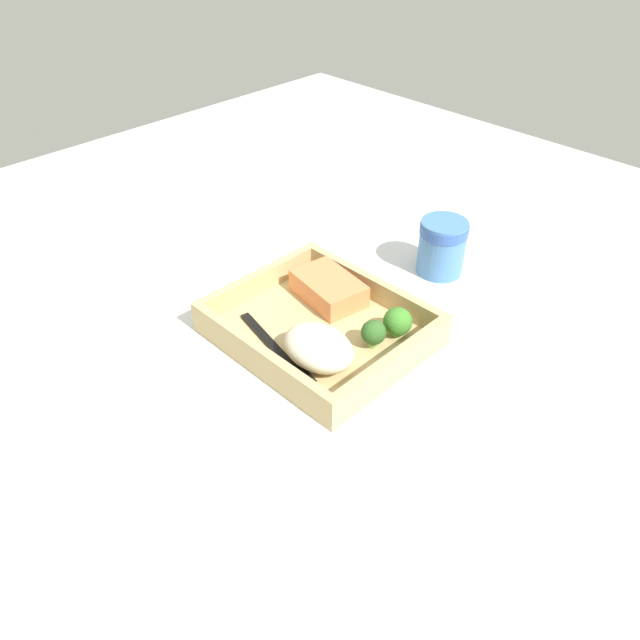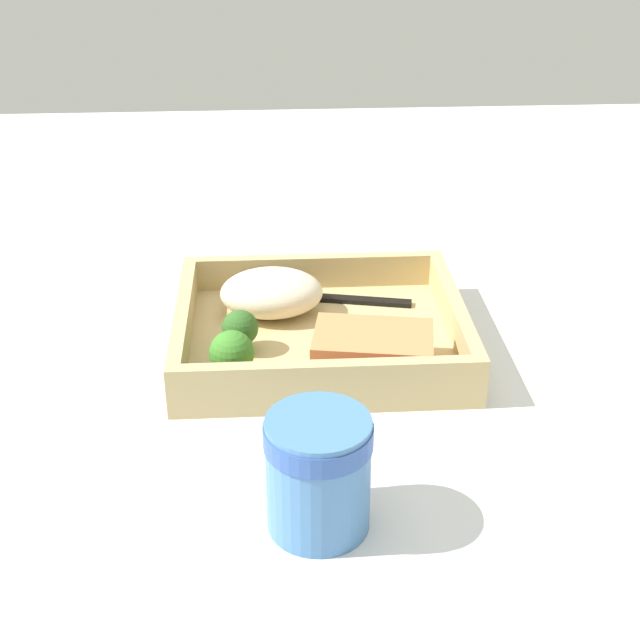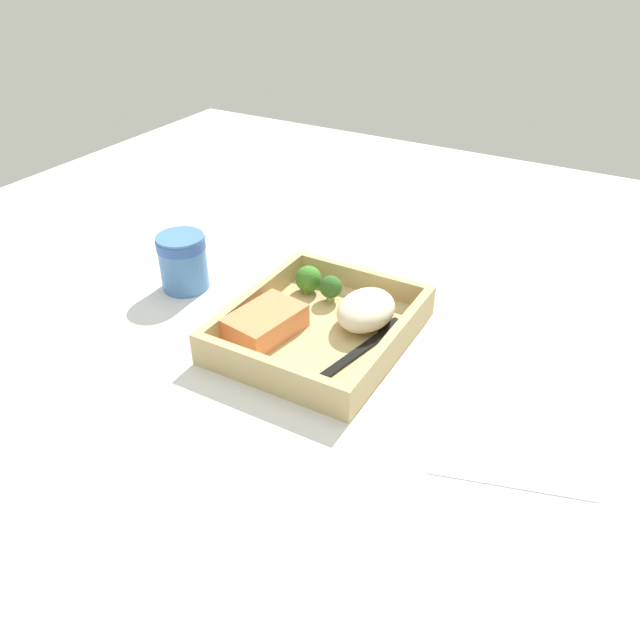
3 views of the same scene
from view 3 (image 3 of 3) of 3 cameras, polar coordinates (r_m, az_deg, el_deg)
The scene contains 10 objects.
ground_plane at distance 80.61cm, azimuth 0.00°, elevation -2.19°, with size 160.00×160.00×2.00cm, color silver.
takeout_tray at distance 79.69cm, azimuth 0.00°, elevation -1.26°, with size 24.94×21.26×1.20cm, color tan.
tray_rim at distance 78.47cm, azimuth 0.00°, elevation 0.04°, with size 24.94×21.26×3.13cm.
salmon_fillet at distance 78.17cm, azimuth -5.04°, elevation -0.25°, with size 9.70×6.38×3.14cm, color #E6804C.
mashed_potatoes at distance 79.60cm, azimuth 4.23°, elevation 0.93°, with size 9.35×6.96×4.20cm, color beige.
broccoli_floret_1 at distance 84.24cm, azimuth 0.98°, elevation 3.01°, with size 3.10×3.10×3.72cm.
broccoli_floret_2 at distance 86.39cm, azimuth -1.06°, elevation 3.76°, with size 3.67×3.67×3.86cm.
fork at distance 76.60cm, azimuth 4.48°, elevation -2.24°, with size 15.80×4.91×0.44cm.
paper_cup at distance 90.66cm, azimuth -12.43°, elevation 5.45°, with size 6.90×6.90×8.15cm.
receipt_slip at distance 66.97cm, azimuth 16.95°, elevation -11.69°, with size 8.65×15.78×0.24cm, color white.
Camera 3 is at (-56.88, -32.28, 46.13)cm, focal length 35.00 mm.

